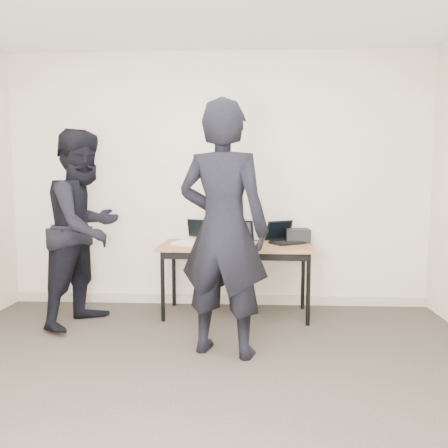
# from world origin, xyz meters

# --- Properties ---
(room) EXTENTS (4.60, 4.60, 2.80)m
(room) POSITION_xyz_m (0.00, 0.00, 1.35)
(room) COLOR #3E362F
(room) RESTS_ON ground
(desk) EXTENTS (1.52, 0.71, 0.72)m
(desk) POSITION_xyz_m (0.21, 1.85, 0.66)
(desk) COLOR brown
(desk) RESTS_ON ground
(laptop_beige) EXTENTS (0.42, 0.42, 0.26)m
(laptop_beige) POSITION_xyz_m (-0.21, 1.83, 0.77)
(laptop_beige) COLOR beige
(laptop_beige) RESTS_ON desk
(laptop_center) EXTENTS (0.39, 0.39, 0.24)m
(laptop_center) POSITION_xyz_m (0.20, 1.80, 0.77)
(laptop_center) COLOR black
(laptop_center) RESTS_ON desk
(laptop_right) EXTENTS (0.41, 0.41, 0.22)m
(laptop_right) POSITION_xyz_m (0.69, 1.97, 0.77)
(laptop_right) COLOR black
(laptop_right) RESTS_ON desk
(leather_satchel) EXTENTS (0.38, 0.23, 0.25)m
(leather_satchel) POSITION_xyz_m (0.03, 2.08, 0.85)
(leather_satchel) COLOR brown
(leather_satchel) RESTS_ON desk
(tissue) EXTENTS (0.13, 0.10, 0.08)m
(tissue) POSITION_xyz_m (0.06, 2.08, 1.00)
(tissue) COLOR white
(tissue) RESTS_ON leather_satchel
(equipment_box) EXTENTS (0.24, 0.21, 0.14)m
(equipment_box) POSITION_xyz_m (0.84, 2.04, 0.79)
(equipment_box) COLOR black
(equipment_box) RESTS_ON desk
(power_brick) EXTENTS (0.07, 0.05, 0.03)m
(power_brick) POSITION_xyz_m (-0.01, 1.68, 0.73)
(power_brick) COLOR black
(power_brick) RESTS_ON desk
(cables) EXTENTS (1.14, 0.51, 0.01)m
(cables) POSITION_xyz_m (0.19, 1.88, 0.72)
(cables) COLOR black
(cables) RESTS_ON desk
(person_typist) EXTENTS (0.82, 0.65, 1.96)m
(person_typist) POSITION_xyz_m (0.13, 0.88, 0.98)
(person_typist) COLOR black
(person_typist) RESTS_ON ground
(person_observer) EXTENTS (0.95, 1.07, 1.82)m
(person_observer) POSITION_xyz_m (-1.20, 1.54, 0.91)
(person_observer) COLOR black
(person_observer) RESTS_ON ground
(baseboard) EXTENTS (4.50, 0.03, 0.10)m
(baseboard) POSITION_xyz_m (0.00, 2.23, 0.05)
(baseboard) COLOR #B2A994
(baseboard) RESTS_ON ground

